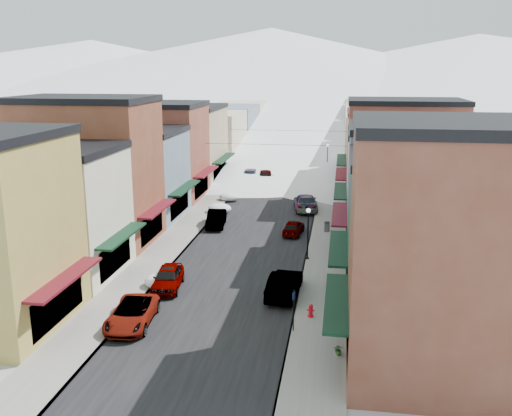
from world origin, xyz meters
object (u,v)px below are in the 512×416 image
(car_dark_hatch, at_px, (216,219))
(fire_hydrant, at_px, (311,311))
(car_white_suv, at_px, (132,314))
(car_silver_sedan, at_px, (168,278))
(streetlamp_near, at_px, (308,227))
(car_green_sedan, at_px, (284,284))
(trash_can, at_px, (327,227))

(car_dark_hatch, xyz_separation_m, fire_hydrant, (10.10, -19.26, -0.24))
(car_white_suv, xyz_separation_m, fire_hydrant, (10.38, 2.39, -0.19))
(car_dark_hatch, distance_m, fire_hydrant, 21.75)
(car_silver_sedan, xyz_separation_m, fire_hydrant, (9.99, -3.47, -0.25))
(fire_hydrant, bearing_deg, car_white_suv, -167.02)
(streetlamp_near, bearing_deg, car_silver_sedan, -141.51)
(car_green_sedan, distance_m, streetlamp_near, 7.68)
(car_dark_hatch, relative_size, streetlamp_near, 1.13)
(car_white_suv, xyz_separation_m, car_dark_hatch, (0.27, 21.65, 0.05))
(car_white_suv, distance_m, car_dark_hatch, 21.65)
(car_silver_sedan, xyz_separation_m, streetlamp_near, (9.11, 7.25, 1.96))
(car_silver_sedan, height_order, trash_can, car_silver_sedan)
(car_green_sedan, bearing_deg, streetlamp_near, -93.69)
(car_white_suv, bearing_deg, fire_hydrant, 7.98)
(fire_hydrant, bearing_deg, car_silver_sedan, 160.83)
(car_white_suv, height_order, trash_can, car_white_suv)
(car_white_suv, relative_size, car_green_sedan, 1.02)
(fire_hydrant, relative_size, streetlamp_near, 0.20)
(car_green_sedan, bearing_deg, trash_can, -94.23)
(car_green_sedan, xyz_separation_m, streetlamp_near, (1.07, 7.36, 1.90))
(car_silver_sedan, distance_m, streetlamp_near, 11.80)
(car_dark_hatch, distance_m, streetlamp_near, 12.73)
(car_green_sedan, relative_size, trash_can, 5.55)
(car_silver_sedan, distance_m, trash_can, 18.35)
(car_green_sedan, height_order, streetlamp_near, streetlamp_near)
(car_silver_sedan, relative_size, streetlamp_near, 1.10)
(car_silver_sedan, xyz_separation_m, car_dark_hatch, (-0.12, 15.79, -0.01))
(car_green_sedan, height_order, trash_can, car_green_sedan)
(streetlamp_near, bearing_deg, fire_hydrant, -85.32)
(car_green_sedan, distance_m, fire_hydrant, 3.89)
(fire_hydrant, distance_m, streetlamp_near, 10.98)
(car_silver_sedan, height_order, car_dark_hatch, car_silver_sedan)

